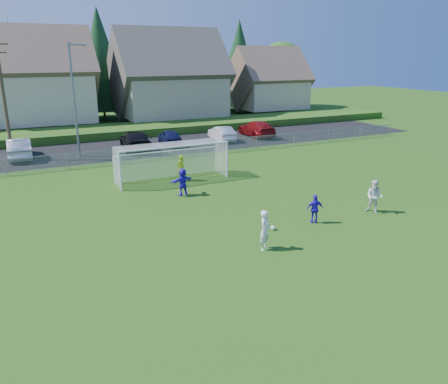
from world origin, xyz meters
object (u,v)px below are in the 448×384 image
at_px(player_blue_b, 183,182).
at_px(car_f, 222,133).
at_px(car_e, 170,137).
at_px(player_white_b, 374,197).
at_px(car_b, 20,148).
at_px(car_g, 257,129).
at_px(goalkeeper, 181,168).
at_px(soccer_goal, 171,156).
at_px(player_white_a, 265,230).
at_px(soccer_ball, 273,228).
at_px(player_blue_a, 315,209).
at_px(car_d, 136,141).

relative_size(player_blue_b, car_f, 0.39).
bearing_deg(car_e, player_white_b, 106.57).
xyz_separation_m(car_b, car_g, (22.28, 0.32, -0.04)).
bearing_deg(car_e, goalkeeper, 81.48).
bearing_deg(goalkeeper, player_white_b, 102.17).
bearing_deg(car_e, soccer_goal, 78.61).
distance_m(player_white_a, goalkeeper, 11.68).
relative_size(goalkeeper, car_f, 0.41).
height_order(soccer_ball, player_blue_a, player_blue_a).
distance_m(player_blue_a, car_b, 25.40).
xyz_separation_m(player_white_a, soccer_goal, (0.08, 12.22, 0.75)).
bearing_deg(player_white_a, player_blue_b, 57.08).
bearing_deg(goalkeeper, player_white_a, 65.11).
relative_size(player_white_a, car_e, 0.42).
distance_m(player_white_b, player_blue_b, 10.85).
distance_m(player_white_b, car_d, 22.54).
xyz_separation_m(player_white_b, soccer_goal, (-7.50, 10.82, 0.73)).
xyz_separation_m(player_blue_a, soccer_goal, (-3.77, 10.65, 0.89)).
relative_size(player_blue_b, car_b, 0.33).
bearing_deg(soccer_goal, player_blue_a, -70.52).
distance_m(goalkeeper, car_g, 17.77).
distance_m(player_white_a, player_blue_b, 8.70).
xyz_separation_m(soccer_ball, car_g, (11.98, 22.24, 0.68)).
height_order(player_blue_a, car_d, car_d).
distance_m(car_d, car_g, 13.01).
height_order(player_blue_a, car_b, car_b).
height_order(player_white_a, car_f, player_white_a).
bearing_deg(player_white_b, car_e, 158.64).
height_order(player_white_b, player_blue_a, player_white_b).
bearing_deg(player_white_a, goalkeeper, 51.37).
bearing_deg(car_b, player_white_a, 111.61).
height_order(player_white_a, car_e, player_white_a).
distance_m(goalkeeper, car_e, 12.49).
bearing_deg(car_g, soccer_goal, 44.81).
height_order(player_blue_b, goalkeeper, goalkeeper).
bearing_deg(player_blue_b, soccer_ball, 90.31).
height_order(soccer_ball, soccer_goal, soccer_goal).
height_order(goalkeeper, soccer_goal, soccer_goal).
bearing_deg(player_blue_a, player_white_b, -165.69).
bearing_deg(player_white_a, soccer_ball, 12.49).
height_order(goalkeeper, car_f, goalkeeper).
relative_size(soccer_ball, car_d, 0.04).
xyz_separation_m(player_white_b, car_e, (-3.60, 22.28, -0.19)).
distance_m(player_white_a, car_f, 25.05).
xyz_separation_m(player_blue_b, car_b, (-8.38, 14.88, -0.00)).
xyz_separation_m(goalkeeper, car_e, (3.42, 12.01, -0.16)).
xyz_separation_m(player_white_a, goalkeeper, (0.55, 11.67, -0.01)).
bearing_deg(soccer_ball, player_white_b, -2.51).
relative_size(player_white_b, player_blue_b, 1.09).
bearing_deg(player_blue_a, player_blue_b, -41.85).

